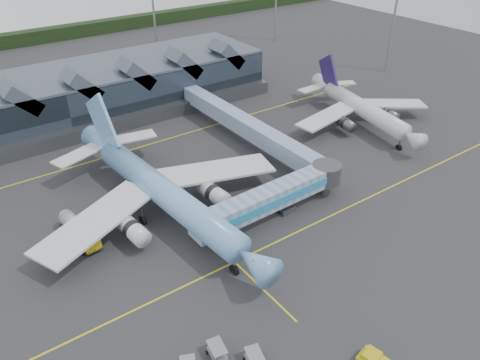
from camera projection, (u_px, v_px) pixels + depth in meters
ground at (202, 231)px, 65.39m from camera, size 260.00×260.00×0.00m
taxi_stripes at (168, 198)px, 72.29m from camera, size 120.00×60.00×0.01m
tree_line_far at (10, 41)px, 140.36m from camera, size 260.00×4.00×4.00m
terminal at (55, 100)px, 93.04m from camera, size 90.00×22.25×12.52m
light_masts at (137, 27)px, 112.56m from camera, size 132.40×42.56×22.45m
main_airliner at (160, 190)px, 66.59m from camera, size 38.73×44.71×14.35m
regional_jet at (360, 107)px, 93.39m from camera, size 29.80×32.96×11.35m
jet_bridge at (280, 194)px, 66.91m from camera, size 26.11×4.50×5.23m
fuel_truck at (78, 230)px, 62.83m from camera, size 3.35×8.99×2.99m
baggage_carts at (220, 360)px, 46.33m from camera, size 8.26×5.63×1.66m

